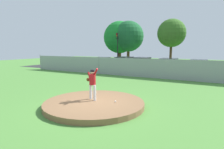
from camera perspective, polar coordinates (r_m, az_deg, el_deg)
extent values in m
plane|color=#4C8438|center=(14.53, 8.30, -3.29)|extent=(80.00, 80.00, 0.00)
cube|color=#2B2B2D|center=(22.57, 16.18, 0.48)|extent=(44.00, 7.00, 0.01)
cylinder|color=brown|center=(9.32, -5.40, -8.82)|extent=(4.86, 4.86, 0.25)
cylinder|color=silver|center=(9.62, -6.50, -5.18)|extent=(0.13, 0.13, 0.77)
cylinder|color=silver|center=(9.32, -5.27, -5.60)|extent=(0.13, 0.13, 0.77)
cylinder|color=maroon|center=(9.34, -5.95, -1.52)|extent=(0.32, 0.32, 0.53)
cylinder|color=maroon|center=(9.18, -5.07, 0.64)|extent=(0.42, 0.24, 0.45)
cylinder|color=maroon|center=(9.42, -6.85, -0.63)|extent=(0.29, 0.19, 0.46)
ellipsoid|color=#4C2D14|center=(9.56, -7.24, -1.54)|extent=(0.20, 0.12, 0.18)
sphere|color=tan|center=(9.29, -5.98, 0.69)|extent=(0.20, 0.20, 0.20)
cylinder|color=black|center=(9.28, -5.99, 1.12)|extent=(0.21, 0.21, 0.09)
sphere|color=white|center=(9.10, 1.01, -8.15)|extent=(0.07, 0.07, 0.07)
cube|color=gray|center=(18.15, 12.96, 1.76)|extent=(31.68, 0.03, 1.84)
cylinder|color=slate|center=(27.25, -20.90, 3.55)|extent=(0.07, 0.07, 1.94)
cylinder|color=slate|center=(20.84, -3.97, 2.86)|extent=(0.07, 0.07, 1.94)
cube|color=#146066|center=(21.60, 24.65, 1.49)|extent=(1.81, 4.11, 0.67)
cube|color=black|center=(21.54, 24.75, 3.24)|extent=(1.66, 2.26, 0.66)
cylinder|color=black|center=(22.89, 24.89, 0.95)|extent=(1.86, 0.65, 0.64)
cylinder|color=black|center=(20.38, 24.26, 0.22)|extent=(1.86, 0.65, 0.64)
cube|color=#232328|center=(26.11, -3.38, 3.22)|extent=(1.96, 4.85, 0.70)
cube|color=black|center=(26.06, -3.39, 4.61)|extent=(1.74, 2.69, 0.57)
cylinder|color=black|center=(27.42, -1.78, 2.72)|extent=(1.87, 0.70, 0.64)
cylinder|color=black|center=(24.88, -5.13, 2.16)|extent=(1.87, 0.70, 0.64)
cube|color=maroon|center=(22.03, 16.78, 2.15)|extent=(2.12, 4.42, 0.79)
cube|color=black|center=(21.97, 16.85, 3.96)|extent=(1.87, 2.47, 0.60)
cylinder|color=black|center=(23.38, 17.31, 1.46)|extent=(1.99, 0.74, 0.64)
cylinder|color=black|center=(20.76, 16.09, 0.74)|extent=(1.99, 0.74, 0.64)
cube|color=silver|center=(24.64, 3.75, 2.95)|extent=(1.76, 4.76, 0.71)
cube|color=black|center=(24.59, 3.76, 4.58)|extent=(1.60, 2.62, 0.69)
cylinder|color=black|center=(26.00, 5.13, 2.41)|extent=(1.78, 0.66, 0.64)
cylinder|color=black|center=(23.36, 2.20, 1.81)|extent=(1.78, 0.66, 0.64)
cube|color=#B7BABF|center=(23.16, 9.06, 2.62)|extent=(1.82, 4.16, 0.77)
cube|color=black|center=(23.11, 9.10, 4.37)|extent=(1.65, 2.30, 0.66)
cylinder|color=black|center=(24.40, 10.06, 1.96)|extent=(1.83, 0.67, 0.64)
cylinder|color=black|center=(22.00, 7.92, 1.36)|extent=(1.83, 0.67, 0.64)
cylinder|color=black|center=(29.32, 1.72, 7.47)|extent=(0.14, 0.14, 5.15)
cube|color=black|center=(29.22, 1.57, 11.64)|extent=(0.28, 0.24, 0.90)
sphere|color=red|center=(29.14, 1.46, 12.19)|extent=(0.18, 0.18, 0.18)
sphere|color=orange|center=(29.12, 1.46, 11.66)|extent=(0.18, 0.18, 0.18)
sphere|color=green|center=(29.10, 1.46, 11.13)|extent=(0.18, 0.18, 0.18)
cylinder|color=#4C331E|center=(32.91, 2.29, 5.47)|extent=(0.58, 0.58, 2.80)
sphere|color=#197A2A|center=(32.94, 2.32, 11.24)|extent=(5.47, 5.47, 5.47)
cylinder|color=#4C331E|center=(32.03, 4.94, 5.59)|extent=(0.46, 0.46, 3.03)
sphere|color=#1B5D2E|center=(32.07, 5.01, 11.48)|extent=(5.08, 5.08, 5.08)
cylinder|color=#4C331E|center=(30.06, 17.37, 5.66)|extent=(0.37, 0.37, 3.61)
sphere|color=#356621|center=(30.14, 17.64, 11.90)|extent=(4.21, 4.21, 4.21)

